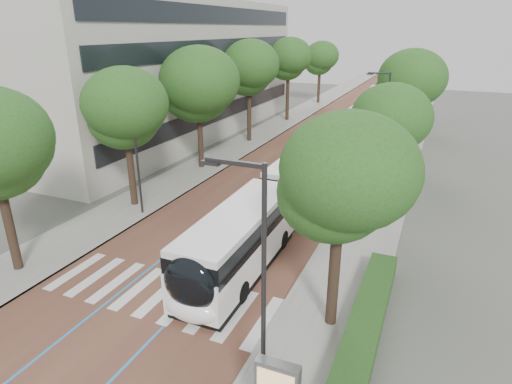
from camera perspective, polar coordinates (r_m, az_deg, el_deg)
ground at (r=19.68m, az=-14.76°, el=-14.47°), size 160.00×160.00×0.00m
road at (r=54.49m, az=11.69°, el=8.73°), size 11.00×140.00×0.02m
sidewalk_left at (r=56.41m, az=4.14°, el=9.56°), size 4.00×140.00×0.12m
sidewalk_right at (r=53.54m, az=19.61°, el=7.79°), size 4.00×140.00×0.12m
kerb_left at (r=55.83m, az=6.01°, el=9.38°), size 0.20×140.00×0.14m
kerb_right at (r=53.68m, az=17.58°, el=8.06°), size 0.20×140.00×0.14m
zebra_crossing at (r=20.20m, az=-12.56°, el=-13.14°), size 10.55×3.60×0.01m
lane_line_left at (r=54.82m, az=10.04°, el=8.93°), size 0.12×126.00×0.01m
lane_line_right at (r=54.20m, az=13.36°, el=8.55°), size 0.12×126.00×0.01m
office_building at (r=50.41m, az=-13.97°, el=15.64°), size 18.11×40.00×14.00m
hedge at (r=16.33m, az=13.25°, el=-20.49°), size 1.20×14.00×0.80m
streetlight_near at (r=11.92m, az=0.22°, el=-11.33°), size 1.82×0.20×8.00m
streetlight_far at (r=35.08m, az=16.63°, el=9.67°), size 1.82×0.20×8.00m
lamp_post_left at (r=27.17m, az=-15.67°, el=5.12°), size 0.14×0.14×8.00m
trees_left at (r=40.82m, az=-3.28°, el=14.71°), size 6.41×60.22×9.69m
trees_right at (r=35.90m, az=18.83°, el=11.79°), size 5.84×46.90×9.07m
lead_bus at (r=23.84m, az=1.66°, el=-2.67°), size 2.71×18.42×3.20m
bus_queued_0 at (r=38.39m, az=10.95°, el=6.18°), size 2.63×12.42×3.20m
bus_queued_1 at (r=50.48m, az=14.19°, el=9.44°), size 2.91×12.47×3.20m
bus_queued_2 at (r=62.82m, az=15.66°, el=11.48°), size 3.25×12.52×3.20m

